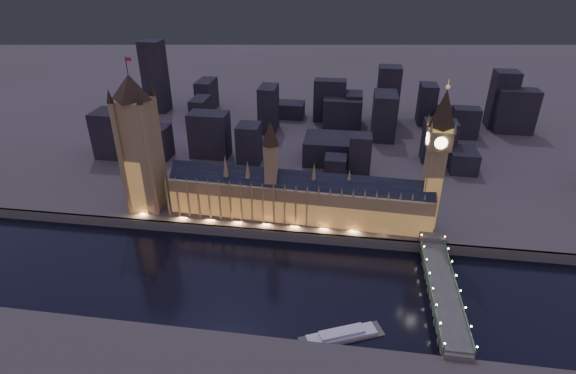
# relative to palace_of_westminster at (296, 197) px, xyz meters

# --- Properties ---
(ground_plane) EXTENTS (2000.00, 2000.00, 0.00)m
(ground_plane) POSITION_rel_palace_of_westminster_xyz_m (-10.37, -61.75, -26.37)
(ground_plane) COLOR black
(ground_plane) RESTS_ON ground
(north_bank) EXTENTS (2000.00, 960.00, 8.00)m
(north_bank) POSITION_rel_palace_of_westminster_xyz_m (-10.37, 458.25, -22.37)
(north_bank) COLOR #414032
(north_bank) RESTS_ON ground
(embankment_wall) EXTENTS (2000.00, 2.50, 8.00)m
(embankment_wall) POSITION_rel_palace_of_westminster_xyz_m (-10.37, -20.75, -22.37)
(embankment_wall) COLOR #494D4A
(embankment_wall) RESTS_ON ground
(palace_of_westminster) EXTENTS (202.00, 29.70, 78.00)m
(palace_of_westminster) POSITION_rel_palace_of_westminster_xyz_m (0.00, 0.00, 0.00)
(palace_of_westminster) COLOR #8F6E4A
(palace_of_westminster) RESTS_ON north_bank
(victoria_tower) EXTENTS (31.68, 31.68, 119.50)m
(victoria_tower) POSITION_rel_palace_of_westminster_xyz_m (-120.37, 0.17, 40.90)
(victoria_tower) COLOR #8F6E4A
(victoria_tower) RESTS_ON north_bank
(elizabeth_tower) EXTENTS (18.00, 18.00, 111.87)m
(elizabeth_tower) POSITION_rel_palace_of_westminster_xyz_m (97.63, 0.17, 44.07)
(elizabeth_tower) COLOR #8F6E4A
(elizabeth_tower) RESTS_ON north_bank
(westminster_bridge) EXTENTS (16.82, 113.00, 15.90)m
(westminster_bridge) POSITION_rel_palace_of_westminster_xyz_m (100.12, -65.21, -20.37)
(westminster_bridge) COLOR #494D4A
(westminster_bridge) RESTS_ON ground
(river_boat) EXTENTS (48.92, 29.86, 4.50)m
(river_boat) POSITION_rel_palace_of_westminster_xyz_m (40.12, -110.36, -24.81)
(river_boat) COLOR #494D4A
(river_boat) RESTS_ON ground
(city_backdrop) EXTENTS (496.97, 215.63, 88.49)m
(city_backdrop) POSITION_rel_palace_of_westminster_xyz_m (17.65, 184.52, 4.29)
(city_backdrop) COLOR black
(city_backdrop) RESTS_ON north_bank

